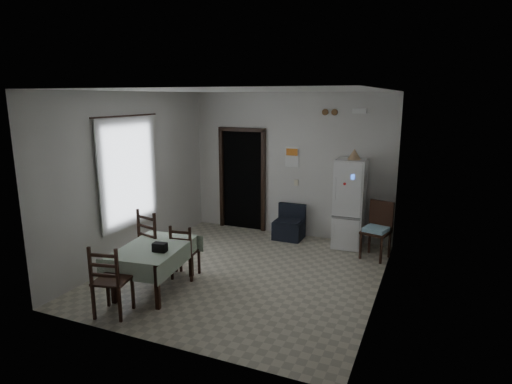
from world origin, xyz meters
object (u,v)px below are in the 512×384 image
at_px(dining_chair_far_left, 157,241).
at_px(dining_chair_far_right, 185,250).
at_px(navy_seat, 289,222).
at_px(corner_chair, 376,231).
at_px(dining_table, 155,268).
at_px(dining_chair_near_head, 112,279).
at_px(fridge, 349,204).

xyz_separation_m(dining_chair_far_left, dining_chair_far_right, (0.49, 0.04, -0.10)).
relative_size(navy_seat, corner_chair, 0.67).
bearing_deg(dining_chair_far_right, navy_seat, -118.65).
height_order(navy_seat, dining_table, navy_seat).
height_order(navy_seat, dining_chair_near_head, dining_chair_near_head).
xyz_separation_m(navy_seat, dining_chair_far_right, (-0.91, -2.42, 0.10)).
bearing_deg(dining_chair_far_right, dining_chair_far_left, -3.80).
bearing_deg(corner_chair, dining_chair_near_head, -114.99).
bearing_deg(dining_chair_far_left, fridge, -122.12).
distance_m(fridge, dining_table, 3.78).
distance_m(fridge, navy_seat, 1.29).
bearing_deg(navy_seat, dining_chair_near_head, -106.32).
height_order(fridge, dining_chair_near_head, fridge).
height_order(fridge, navy_seat, fridge).
distance_m(corner_chair, dining_chair_near_head, 4.45).
bearing_deg(fridge, dining_chair_near_head, -123.17).
bearing_deg(dining_chair_near_head, dining_table, -105.78).
height_order(corner_chair, dining_table, corner_chair).
relative_size(fridge, navy_seat, 2.48).
bearing_deg(fridge, dining_table, -129.29).
height_order(dining_chair_far_left, dining_chair_near_head, dining_chair_far_left).
bearing_deg(dining_table, fridge, 44.78).
bearing_deg(dining_chair_far_right, corner_chair, -151.24).
bearing_deg(dining_chair_far_left, dining_chair_far_right, -161.29).
distance_m(dining_table, dining_chair_near_head, 0.86).
height_order(fridge, dining_chair_far_right, fridge).
relative_size(corner_chair, dining_table, 0.78).
bearing_deg(dining_table, dining_chair_near_head, -100.84).
height_order(fridge, dining_table, fridge).
xyz_separation_m(dining_table, dining_chair_far_right, (0.18, 0.56, 0.10)).
relative_size(fridge, dining_chair_far_left, 1.56).
bearing_deg(fridge, navy_seat, 178.03).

